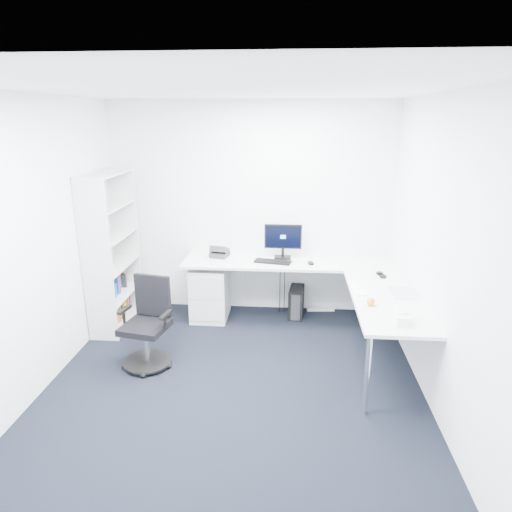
# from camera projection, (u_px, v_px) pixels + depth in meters

# --- Properties ---
(ground) EXTENTS (4.20, 4.20, 0.00)m
(ground) POSITION_uv_depth(u_px,v_px,m) (231.00, 396.00, 4.25)
(ground) COLOR black
(ceiling) EXTENTS (4.20, 4.20, 0.00)m
(ceiling) POSITION_uv_depth(u_px,v_px,m) (226.00, 88.00, 3.46)
(ceiling) COLOR white
(wall_back) EXTENTS (3.60, 0.02, 2.70)m
(wall_back) POSITION_uv_depth(u_px,v_px,m) (251.00, 209.00, 5.85)
(wall_back) COLOR white
(wall_back) RESTS_ON ground
(wall_front) EXTENTS (3.60, 0.02, 2.70)m
(wall_front) POSITION_uv_depth(u_px,v_px,m) (159.00, 412.00, 1.85)
(wall_front) COLOR white
(wall_front) RESTS_ON ground
(wall_left) EXTENTS (0.02, 4.20, 2.70)m
(wall_left) POSITION_uv_depth(u_px,v_px,m) (25.00, 253.00, 3.99)
(wall_left) COLOR white
(wall_left) RESTS_ON ground
(wall_right) EXTENTS (0.02, 4.20, 2.70)m
(wall_right) POSITION_uv_depth(u_px,v_px,m) (447.00, 263.00, 3.72)
(wall_right) COLOR white
(wall_right) RESTS_ON ground
(l_desk) EXTENTS (2.70, 1.51, 0.79)m
(l_desk) POSITION_uv_depth(u_px,v_px,m) (292.00, 301.00, 5.43)
(l_desk) COLOR silver
(l_desk) RESTS_ON ground
(drawer_pedestal) EXTENTS (0.45, 0.56, 0.69)m
(drawer_pedestal) POSITION_uv_depth(u_px,v_px,m) (210.00, 292.00, 5.84)
(drawer_pedestal) COLOR silver
(drawer_pedestal) RESTS_ON ground
(bookshelf) EXTENTS (0.37, 0.94, 1.89)m
(bookshelf) POSITION_uv_depth(u_px,v_px,m) (111.00, 251.00, 5.48)
(bookshelf) COLOR silver
(bookshelf) RESTS_ON ground
(task_chair) EXTENTS (0.61, 0.61, 0.93)m
(task_chair) POSITION_uv_depth(u_px,v_px,m) (145.00, 325.00, 4.64)
(task_chair) COLOR black
(task_chair) RESTS_ON ground
(black_pc_tower) EXTENTS (0.21, 0.40, 0.38)m
(black_pc_tower) POSITION_uv_depth(u_px,v_px,m) (296.00, 302.00, 5.92)
(black_pc_tower) COLOR black
(black_pc_tower) RESTS_ON ground
(beige_pc_tower) EXTENTS (0.23, 0.41, 0.37)m
(beige_pc_tower) POSITION_uv_depth(u_px,v_px,m) (161.00, 297.00, 6.09)
(beige_pc_tower) COLOR beige
(beige_pc_tower) RESTS_ON ground
(power_strip) EXTENTS (0.37, 0.09, 0.04)m
(power_strip) POSITION_uv_depth(u_px,v_px,m) (321.00, 309.00, 6.11)
(power_strip) COLOR white
(power_strip) RESTS_ON ground
(monitor) EXTENTS (0.47, 0.16, 0.45)m
(monitor) POSITION_uv_depth(u_px,v_px,m) (283.00, 241.00, 5.67)
(monitor) COLOR black
(monitor) RESTS_ON l_desk
(black_keyboard) EXTENTS (0.47, 0.24, 0.02)m
(black_keyboard) POSITION_uv_depth(u_px,v_px,m) (273.00, 262.00, 5.56)
(black_keyboard) COLOR black
(black_keyboard) RESTS_ON l_desk
(mouse) EXTENTS (0.07, 0.10, 0.03)m
(mouse) POSITION_uv_depth(u_px,v_px,m) (311.00, 263.00, 5.49)
(mouse) COLOR black
(mouse) RESTS_ON l_desk
(desk_phone) EXTENTS (0.25, 0.25, 0.15)m
(desk_phone) POSITION_uv_depth(u_px,v_px,m) (220.00, 251.00, 5.78)
(desk_phone) COLOR #2B2A2D
(desk_phone) RESTS_ON l_desk
(laptop) EXTENTS (0.35, 0.34, 0.24)m
(laptop) POSITION_uv_depth(u_px,v_px,m) (404.00, 283.00, 4.55)
(laptop) COLOR silver
(laptop) RESTS_ON l_desk
(white_keyboard) EXTENTS (0.18, 0.40, 0.01)m
(white_keyboard) POSITION_uv_depth(u_px,v_px,m) (357.00, 288.00, 4.71)
(white_keyboard) COLOR white
(white_keyboard) RESTS_ON l_desk
(headphones) EXTENTS (0.14, 0.19, 0.04)m
(headphones) POSITION_uv_depth(u_px,v_px,m) (381.00, 274.00, 5.09)
(headphones) COLOR black
(headphones) RESTS_ON l_desk
(orange_fruit) EXTENTS (0.08, 0.08, 0.08)m
(orange_fruit) POSITION_uv_depth(u_px,v_px,m) (371.00, 302.00, 4.29)
(orange_fruit) COLOR orange
(orange_fruit) RESTS_ON l_desk
(tissue_box) EXTENTS (0.12, 0.23, 0.08)m
(tissue_box) POSITION_uv_depth(u_px,v_px,m) (402.00, 317.00, 3.95)
(tissue_box) COLOR white
(tissue_box) RESTS_ON l_desk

